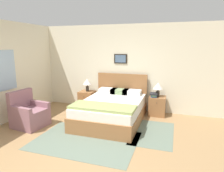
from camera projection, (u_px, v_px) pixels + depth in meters
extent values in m
plane|color=#99754C|center=(74.00, 157.00, 3.59)|extent=(16.00, 16.00, 0.00)
cube|color=beige|center=(120.00, 68.00, 6.17)|extent=(7.35, 0.06, 2.60)
cube|color=black|center=(121.00, 59.00, 6.06)|extent=(0.40, 0.02, 0.28)
cube|color=slate|center=(120.00, 59.00, 6.05)|extent=(0.33, 0.00, 0.23)
cube|color=beige|center=(17.00, 71.00, 5.49)|extent=(0.06, 5.41, 2.60)
cube|color=slate|center=(86.00, 140.00, 4.23)|extent=(2.14, 1.50, 0.01)
cube|color=slate|center=(153.00, 133.00, 4.59)|extent=(0.91, 1.49, 0.01)
cube|color=#936038|center=(112.00, 116.00, 5.29)|extent=(1.54, 2.14, 0.28)
cube|color=#936038|center=(97.00, 124.00, 4.28)|extent=(1.54, 0.06, 0.08)
cube|color=white|center=(112.00, 106.00, 5.23)|extent=(1.48, 2.05, 0.28)
cube|color=#936038|center=(122.00, 83.00, 6.11)|extent=(1.54, 0.06, 0.57)
cube|color=#8E9E5B|center=(102.00, 107.00, 4.57)|extent=(1.51, 0.60, 0.06)
cube|color=white|center=(108.00, 91.00, 6.05)|extent=(0.52, 0.32, 0.14)
cube|color=white|center=(132.00, 92.00, 5.83)|extent=(0.52, 0.32, 0.14)
cube|color=gray|center=(120.00, 91.00, 5.94)|extent=(0.52, 0.32, 0.14)
cube|color=#8E606B|center=(30.00, 118.00, 4.94)|extent=(0.79, 0.77, 0.44)
cube|color=#8E606B|center=(20.00, 99.00, 4.97)|extent=(0.21, 0.69, 0.45)
cube|color=#8E606B|center=(38.00, 104.00, 5.14)|extent=(0.72, 0.19, 0.14)
cube|color=#8E606B|center=(19.00, 110.00, 4.62)|extent=(0.72, 0.19, 0.14)
cube|color=#936038|center=(87.00, 100.00, 6.39)|extent=(0.46, 0.44, 0.55)
sphere|color=#332D28|center=(84.00, 97.00, 6.14)|extent=(0.02, 0.02, 0.02)
cube|color=#936038|center=(157.00, 106.00, 5.73)|extent=(0.46, 0.44, 0.55)
sphere|color=#332D28|center=(157.00, 103.00, 5.48)|extent=(0.02, 0.02, 0.02)
cylinder|color=#2D2823|center=(87.00, 89.00, 6.33)|extent=(0.10, 0.10, 0.16)
cylinder|color=#2D2823|center=(87.00, 85.00, 6.31)|extent=(0.02, 0.02, 0.06)
cone|color=silver|center=(87.00, 82.00, 6.29)|extent=(0.28, 0.28, 0.18)
cylinder|color=#2D2823|center=(158.00, 94.00, 5.67)|extent=(0.10, 0.10, 0.16)
cylinder|color=#2D2823|center=(158.00, 90.00, 5.65)|extent=(0.02, 0.02, 0.06)
cone|color=silver|center=(158.00, 86.00, 5.63)|extent=(0.28, 0.28, 0.18)
cube|color=#335693|center=(154.00, 96.00, 5.66)|extent=(0.19, 0.25, 0.04)
cube|color=#4C7551|center=(154.00, 95.00, 5.65)|extent=(0.19, 0.30, 0.03)
cube|color=#232328|center=(154.00, 94.00, 5.65)|extent=(0.22, 0.28, 0.04)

